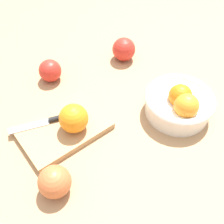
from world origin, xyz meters
TOP-DOWN VIEW (x-y plane):
  - ground_plane at (0.00, 0.00)m, footprint 2.40×2.40m
  - bowl at (-0.17, 0.15)m, footprint 0.20×0.20m
  - cutting_board at (0.13, -0.01)m, footprint 0.24×0.17m
  - orange_on_board at (0.10, 0.02)m, footprint 0.08×0.08m
  - knife at (0.16, -0.05)m, footprint 0.15×0.07m
  - apple_front_left at (-0.21, -0.15)m, footprint 0.08×0.08m
  - apple_front_right at (0.05, -0.21)m, footprint 0.07×0.07m
  - apple_back_right at (0.23, 0.13)m, footprint 0.08×0.08m

SIDE VIEW (x-z plane):
  - ground_plane at x=0.00m, z-range 0.00..0.00m
  - cutting_board at x=0.13m, z-range 0.00..0.02m
  - knife at x=0.16m, z-range 0.02..0.03m
  - apple_front_right at x=0.05m, z-range 0.00..0.07m
  - apple_back_right at x=0.23m, z-range 0.00..0.08m
  - apple_front_left at x=-0.21m, z-range 0.00..0.08m
  - bowl at x=-0.17m, z-range -0.01..0.10m
  - orange_on_board at x=0.10m, z-range 0.02..0.10m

